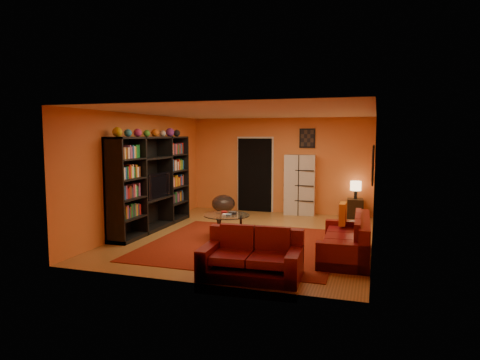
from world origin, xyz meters
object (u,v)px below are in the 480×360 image
(entertainment_unit, at_px, (152,183))
(storage_cabinet, at_px, (300,185))
(loveseat, at_px, (252,257))
(sofa, at_px, (350,241))
(tv, at_px, (155,185))
(coffee_table, at_px, (227,217))
(bowl_chair, at_px, (223,204))
(side_table, at_px, (355,208))
(table_lamp, at_px, (356,186))

(entertainment_unit, xyz_separation_m, storage_cabinet, (2.87, 2.80, -0.24))
(loveseat, xyz_separation_m, storage_cabinet, (-0.19, 5.22, 0.52))
(sofa, bearing_deg, tv, 165.93)
(coffee_table, xyz_separation_m, bowl_chair, (-0.99, 2.52, -0.16))
(entertainment_unit, height_order, storage_cabinet, entertainment_unit)
(tv, height_order, storage_cabinet, storage_cabinet)
(tv, bearing_deg, coffee_table, -99.34)
(sofa, xyz_separation_m, loveseat, (-1.35, -1.49, -0.00))
(coffee_table, distance_m, side_table, 3.89)
(entertainment_unit, relative_size, bowl_chair, 4.74)
(tv, xyz_separation_m, side_table, (4.27, 2.72, -0.75))
(tv, bearing_deg, side_table, -57.53)
(tv, distance_m, loveseat, 3.94)
(sofa, xyz_separation_m, storage_cabinet, (-1.54, 3.73, 0.52))
(tv, height_order, bowl_chair, tv)
(tv, height_order, table_lamp, tv)
(side_table, relative_size, table_lamp, 1.09)
(storage_cabinet, distance_m, bowl_chair, 2.12)
(loveseat, relative_size, bowl_chair, 2.43)
(sofa, xyz_separation_m, table_lamp, (-0.08, 3.68, 0.54))
(entertainment_unit, height_order, coffee_table, entertainment_unit)
(table_lamp, bearing_deg, coffee_table, -129.00)
(sofa, height_order, bowl_chair, sofa)
(tv, xyz_separation_m, storage_cabinet, (2.82, 2.77, -0.20))
(side_table, height_order, table_lamp, table_lamp)
(bowl_chair, bearing_deg, loveseat, -65.10)
(entertainment_unit, relative_size, side_table, 6.00)
(side_table, bearing_deg, table_lamp, 0.00)
(storage_cabinet, xyz_separation_m, table_lamp, (1.46, -0.05, 0.02))
(entertainment_unit, bearing_deg, bowl_chair, 68.38)
(loveseat, height_order, coffee_table, loveseat)
(coffee_table, distance_m, bowl_chair, 2.71)
(tv, bearing_deg, storage_cabinet, -45.47)
(bowl_chair, xyz_separation_m, table_lamp, (3.43, 0.50, 0.54))
(coffee_table, distance_m, storage_cabinet, 3.25)
(entertainment_unit, bearing_deg, side_table, 32.45)
(storage_cabinet, bearing_deg, table_lamp, -7.59)
(coffee_table, xyz_separation_m, storage_cabinet, (0.99, 3.07, 0.37))
(tv, height_order, sofa, tv)
(coffee_table, relative_size, storage_cabinet, 0.59)
(bowl_chair, bearing_deg, storage_cabinet, 15.64)
(tv, bearing_deg, sofa, -102.40)
(loveseat, bearing_deg, tv, 47.71)
(tv, bearing_deg, bowl_chair, -20.76)
(tv, relative_size, coffee_table, 1.03)
(entertainment_unit, relative_size, table_lamp, 6.54)
(tv, bearing_deg, entertainment_unit, 121.15)
(loveseat, xyz_separation_m, coffee_table, (-1.18, 2.15, 0.15))
(storage_cabinet, relative_size, bowl_chair, 2.55)
(entertainment_unit, distance_m, coffee_table, 1.99)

